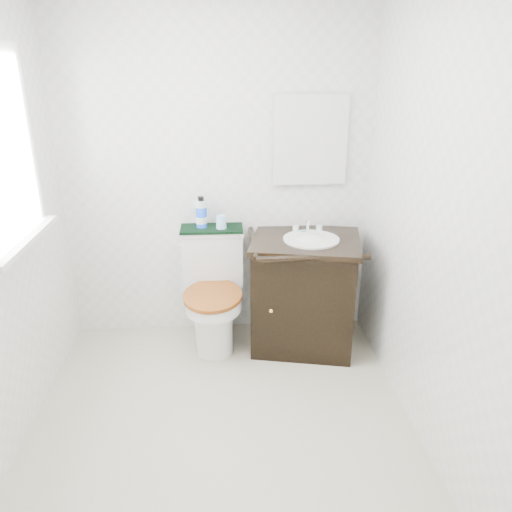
{
  "coord_description": "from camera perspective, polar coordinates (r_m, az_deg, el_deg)",
  "views": [
    {
      "loc": [
        0.04,
        -2.32,
        1.97
      ],
      "look_at": [
        0.25,
        0.75,
        0.76
      ],
      "focal_mm": 35.0,
      "sensor_mm": 36.0,
      "label": 1
    }
  ],
  "objects": [
    {
      "name": "toilet",
      "position": [
        3.65,
        -4.88,
        -4.65
      ],
      "size": [
        0.46,
        0.65,
        0.84
      ],
      "color": "white",
      "rests_on": "floor"
    },
    {
      "name": "cup",
      "position": [
        3.54,
        -4.01,
        3.92
      ],
      "size": [
        0.08,
        0.08,
        0.1
      ],
      "primitive_type": "cone",
      "color": "#98CFF9",
      "rests_on": "towel"
    },
    {
      "name": "soap_bar",
      "position": [
        3.58,
        5.41,
        2.79
      ],
      "size": [
        0.06,
        0.04,
        0.02
      ],
      "primitive_type": "ellipsoid",
      "color": "#187566",
      "rests_on": "vanity"
    },
    {
      "name": "mouthwash_bottle",
      "position": [
        3.57,
        -6.26,
        4.88
      ],
      "size": [
        0.08,
        0.08,
        0.22
      ],
      "color": "blue",
      "rests_on": "towel"
    },
    {
      "name": "towel",
      "position": [
        3.59,
        -5.09,
        3.15
      ],
      "size": [
        0.45,
        0.22,
        0.02
      ],
      "primitive_type": "cube",
      "color": "black",
      "rests_on": "toilet"
    },
    {
      "name": "wall_front",
      "position": [
        1.35,
        -4.96,
        -13.16
      ],
      "size": [
        2.4,
        0.0,
        2.4
      ],
      "primitive_type": "plane",
      "rotation": [
        -1.57,
        0.0,
        0.0
      ],
      "color": "white",
      "rests_on": "ground"
    },
    {
      "name": "floor",
      "position": [
        3.04,
        -3.88,
        -18.98
      ],
      "size": [
        2.4,
        2.4,
        0.0
      ],
      "primitive_type": "plane",
      "color": "beige",
      "rests_on": "ground"
    },
    {
      "name": "trash_bin",
      "position": [
        3.63,
        3.2,
        -8.55
      ],
      "size": [
        0.23,
        0.19,
        0.31
      ],
      "color": "white",
      "rests_on": "floor"
    },
    {
      "name": "mirror",
      "position": [
        3.58,
        6.23,
        13.0
      ],
      "size": [
        0.5,
        0.02,
        0.6
      ],
      "primitive_type": "cube",
      "color": "silver",
      "rests_on": "wall_back"
    },
    {
      "name": "wall_back",
      "position": [
        3.6,
        -4.44,
        9.05
      ],
      "size": [
        2.4,
        0.0,
        2.4
      ],
      "primitive_type": "plane",
      "rotation": [
        1.57,
        0.0,
        0.0
      ],
      "color": "white",
      "rests_on": "ground"
    },
    {
      "name": "vanity",
      "position": [
        3.61,
        5.56,
        -3.82
      ],
      "size": [
        0.85,
        0.77,
        0.92
      ],
      "color": "black",
      "rests_on": "floor"
    },
    {
      "name": "wall_right",
      "position": [
        2.66,
        19.88,
        3.36
      ],
      "size": [
        0.0,
        2.4,
        2.4
      ],
      "primitive_type": "plane",
      "rotation": [
        1.57,
        0.0,
        -1.57
      ],
      "color": "white",
      "rests_on": "ground"
    }
  ]
}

